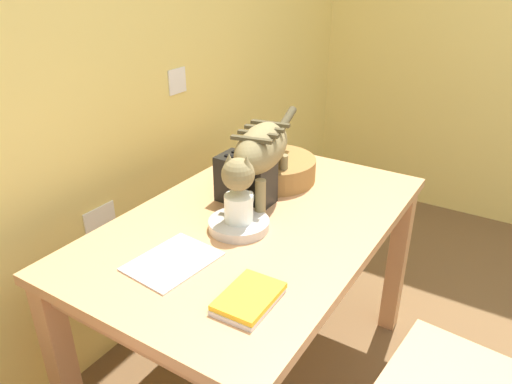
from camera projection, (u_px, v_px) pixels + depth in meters
wall_rear at (88, 49)px, 1.68m from camera, size 4.58×0.11×2.50m
dining_table at (256, 241)px, 1.67m from camera, size 1.28×0.81×0.74m
cat at (259, 152)px, 1.64m from camera, size 0.62×0.21×0.29m
saucer_bowl at (239, 224)px, 1.56m from camera, size 0.20×0.20×0.03m
coffee_mug at (239, 207)px, 1.54m from camera, size 0.14×0.09×0.09m
magazine at (173, 261)px, 1.39m from camera, size 0.27×0.21×0.01m
book_stack at (249, 298)px, 1.22m from camera, size 0.19×0.13×0.03m
wicker_basket at (273, 168)px, 1.90m from camera, size 0.34×0.34×0.09m
toaster at (246, 180)px, 1.71m from camera, size 0.12×0.20×0.18m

